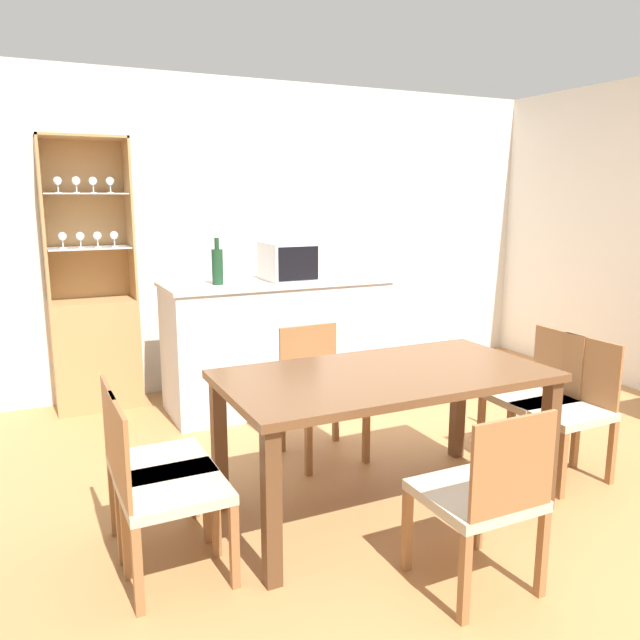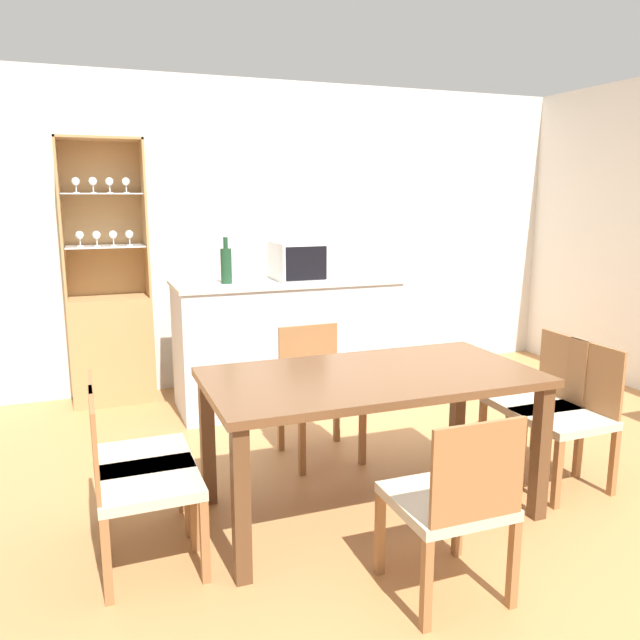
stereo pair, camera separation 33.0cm
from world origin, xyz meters
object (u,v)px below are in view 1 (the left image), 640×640
object	(u,v)px
dining_table	(385,389)
display_cabinet	(95,330)
dining_chair_side_left_far	(151,464)
microwave	(296,261)
dining_chair_side_right_near	(568,408)
dining_chair_side_left_near	(163,488)
wine_bottle	(217,266)
dining_chair_side_right_far	(535,396)
dining_chair_head_far	(320,392)
dining_chair_head_near	(482,497)

from	to	relation	value
dining_table	display_cabinet	bearing A→B (deg)	116.22
dining_chair_side_left_far	microwave	bearing A→B (deg)	138.51
dining_chair_side_right_near	dining_chair_side_left_near	world-z (taller)	same
microwave	wine_bottle	bearing A→B (deg)	-179.14
dining_chair_side_right_far	wine_bottle	xyz separation A→B (m)	(-1.50, 1.61, 0.70)
wine_bottle	microwave	bearing A→B (deg)	0.86
dining_chair_side_left_far	dining_chair_head_far	xyz separation A→B (m)	(1.15, 0.63, 0.00)
dining_chair_side_left_near	display_cabinet	bearing A→B (deg)	178.89
dining_table	dining_chair_head_far	world-z (taller)	dining_chair_head_far
display_cabinet	dining_chair_head_near	xyz separation A→B (m)	(1.15, -3.09, -0.19)
dining_chair_side_right_far	microwave	bearing A→B (deg)	30.57
dining_chair_side_right_near	dining_chair_head_near	distance (m)	1.31
dining_chair_head_near	wine_bottle	bearing A→B (deg)	97.70
dining_chair_side_right_far	wine_bottle	size ratio (longest dim) A/B	2.39
display_cabinet	dining_table	bearing A→B (deg)	-63.78
microwave	dining_chair_side_right_far	bearing A→B (deg)	-61.58
display_cabinet	dining_chair_side_right_near	size ratio (longest dim) A/B	2.53
dining_chair_head_near	dining_chair_side_left_near	distance (m)	1.31
dining_table	dining_chair_side_right_near	world-z (taller)	dining_chair_side_right_near
dining_table	dining_chair_side_left_far	world-z (taller)	dining_chair_side_left_far
dining_chair_side_right_near	dining_chair_side_left_far	bearing A→B (deg)	82.22
display_cabinet	microwave	xyz separation A→B (m)	(1.42, -0.58, 0.52)
dining_chair_head_near	dining_chair_side_right_far	size ratio (longest dim) A/B	1.00
display_cabinet	dining_chair_head_near	world-z (taller)	display_cabinet
display_cabinet	dining_chair_side_right_far	world-z (taller)	display_cabinet
dining_chair_head_far	dining_chair_head_near	bearing A→B (deg)	88.63
dining_chair_side_right_far	dining_chair_head_far	distance (m)	1.31
dining_chair_side_left_far	microwave	world-z (taller)	microwave
display_cabinet	dining_chair_side_left_far	size ratio (longest dim) A/B	2.53
dining_chair_head_near	dining_chair_side_left_far	bearing A→B (deg)	142.14
dining_chair_side_left_near	microwave	bearing A→B (deg)	141.83
display_cabinet	microwave	bearing A→B (deg)	-22.21
dining_chair_side_right_near	dining_chair_side_right_far	xyz separation A→B (m)	(-0.00, 0.26, 0.00)
dining_chair_side_left_near	dining_chair_side_right_far	bearing A→B (deg)	95.38
wine_bottle	dining_chair_side_left_far	bearing A→B (deg)	-116.58
dining_chair_head_far	dining_chair_side_right_near	bearing A→B (deg)	140.93
dining_chair_side_right_near	dining_chair_head_far	size ratio (longest dim) A/B	1.00
dining_chair_side_right_near	microwave	xyz separation A→B (m)	(-0.88, 1.88, 0.71)
dining_chair_side_right_near	dining_chair_head_near	xyz separation A→B (m)	(-1.15, -0.63, 0.00)
microwave	dining_chair_head_far	bearing A→B (deg)	-105.49
dining_chair_head_far	microwave	world-z (taller)	microwave
display_cabinet	dining_chair_side_left_far	xyz separation A→B (m)	(-0.00, -2.20, -0.19)
display_cabinet	dining_chair_side_left_far	distance (m)	2.21
dining_table	microwave	bearing A→B (deg)	81.13
dining_chair_side_right_near	dining_chair_side_right_far	bearing A→B (deg)	-1.38
dining_chair_head_near	wine_bottle	size ratio (longest dim) A/B	2.39
dining_chair_side_right_near	dining_chair_head_near	bearing A→B (deg)	117.38
microwave	wine_bottle	distance (m)	0.62
dining_chair_head_far	dining_chair_side_left_near	bearing A→B (deg)	36.35
dining_chair_side_left_far	dining_chair_side_left_near	size ratio (longest dim) A/B	1.00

